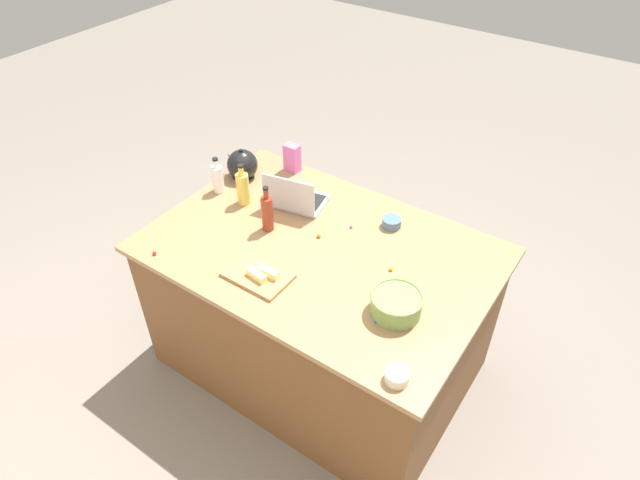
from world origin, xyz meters
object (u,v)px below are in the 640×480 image
(mixing_bowl_large, at_px, (396,304))
(ramekin_medium, at_px, (397,376))
(cutting_board, at_px, (258,275))
(bottle_oil, at_px, (243,188))
(ramekin_small, at_px, (392,222))
(bottle_soy, at_px, (267,212))
(butter_stick_left, at_px, (269,272))
(laptop, at_px, (295,198))
(butter_stick_right, at_px, (256,275))
(bottle_vinegar, at_px, (218,178))
(candy_bag, at_px, (292,158))
(kettle, at_px, (242,165))

(mixing_bowl_large, distance_m, ramekin_medium, 0.36)
(cutting_board, bearing_deg, bottle_oil, -43.43)
(mixing_bowl_large, xyz_separation_m, ramekin_small, (0.31, -0.53, -0.03))
(bottle_soy, distance_m, ramekin_small, 0.65)
(ramekin_small, bearing_deg, butter_stick_left, 67.19)
(laptop, height_order, butter_stick_right, laptop)
(bottle_soy, bearing_deg, ramekin_small, -143.66)
(bottle_vinegar, xyz_separation_m, cutting_board, (-0.64, 0.43, -0.08))
(candy_bag, bearing_deg, ramekin_small, 169.28)
(bottle_soy, bearing_deg, bottle_vinegar, -14.02)
(bottle_soy, xyz_separation_m, butter_stick_left, (-0.24, 0.29, -0.07))
(cutting_board, relative_size, butter_stick_right, 2.81)
(bottle_vinegar, height_order, bottle_soy, bottle_soy)
(cutting_board, bearing_deg, kettle, -44.88)
(ramekin_small, xyz_separation_m, ramekin_medium, (-0.49, 0.84, -0.00))
(butter_stick_left, bearing_deg, ramekin_small, -112.81)
(mixing_bowl_large, bearing_deg, cutting_board, 14.64)
(ramekin_small, bearing_deg, bottle_soy, 36.34)
(ramekin_medium, bearing_deg, bottle_soy, -24.52)
(cutting_board, xyz_separation_m, butter_stick_left, (-0.05, -0.02, 0.03))
(kettle, height_order, candy_bag, kettle)
(bottle_vinegar, height_order, butter_stick_left, bottle_vinegar)
(laptop, xyz_separation_m, bottle_oil, (0.25, 0.14, 0.05))
(mixing_bowl_large, bearing_deg, ramekin_medium, 119.45)
(ramekin_small, xyz_separation_m, candy_bag, (0.76, -0.14, 0.06))
(mixing_bowl_large, relative_size, butter_stick_left, 2.12)
(bottle_oil, xyz_separation_m, cutting_board, (-0.44, 0.42, -0.09))
(butter_stick_left, distance_m, ramekin_small, 0.73)
(mixing_bowl_large, xyz_separation_m, butter_stick_right, (0.63, 0.19, -0.02))
(kettle, distance_m, ramekin_small, 0.96)
(laptop, height_order, mixing_bowl_large, laptop)
(candy_bag, bearing_deg, cutting_board, 116.73)
(laptop, distance_m, kettle, 0.43)
(cutting_board, xyz_separation_m, butter_stick_right, (-0.01, 0.02, 0.03))
(bottle_vinegar, height_order, bottle_oil, bottle_oil)
(laptop, relative_size, bottle_vinegar, 1.61)
(cutting_board, relative_size, ramekin_medium, 3.18)
(ramekin_medium, bearing_deg, mixing_bowl_large, -60.55)
(cutting_board, distance_m, butter_stick_left, 0.06)
(laptop, xyz_separation_m, ramekin_medium, (-1.02, 0.70, -0.02))
(bottle_vinegar, xyz_separation_m, butter_stick_right, (-0.65, 0.45, -0.05))
(bottle_oil, bearing_deg, butter_stick_left, 141.09)
(laptop, bearing_deg, kettle, -8.04)
(kettle, bearing_deg, cutting_board, 135.12)
(mixing_bowl_large, bearing_deg, butter_stick_right, 16.80)
(ramekin_small, bearing_deg, butter_stick_right, 66.01)
(laptop, bearing_deg, cutting_board, 109.30)
(ramekin_small, bearing_deg, cutting_board, 64.49)
(bottle_soy, distance_m, kettle, 0.53)
(bottle_vinegar, distance_m, cutting_board, 0.77)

